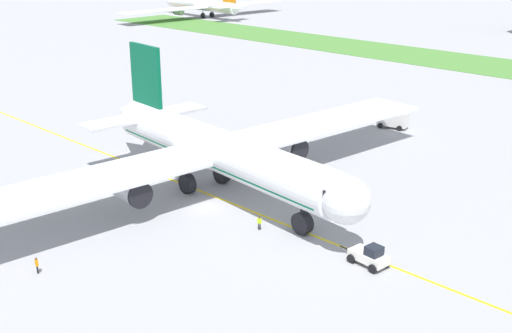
% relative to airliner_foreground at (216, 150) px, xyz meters
% --- Properties ---
extents(ground_plane, '(600.00, 600.00, 0.00)m').
position_rel_airliner_foreground_xyz_m(ground_plane, '(2.51, -3.94, -5.61)').
color(ground_plane, '#9E9EA3').
rests_on(ground_plane, ground).
extents(apron_taxi_line, '(280.00, 0.36, 0.01)m').
position_rel_airliner_foreground_xyz_m(apron_taxi_line, '(2.51, -1.00, -5.61)').
color(apron_taxi_line, yellow).
rests_on(apron_taxi_line, ground).
extents(airliner_foreground, '(47.30, 74.57, 16.53)m').
position_rel_airliner_foreground_xyz_m(airliner_foreground, '(0.00, 0.00, 0.00)').
color(airliner_foreground, white).
rests_on(airliner_foreground, ground).
extents(pushback_tug, '(5.73, 2.60, 2.18)m').
position_rel_airliner_foreground_xyz_m(pushback_tug, '(24.42, -2.31, -4.62)').
color(pushback_tug, white).
rests_on(pushback_tug, ground).
extents(ground_crew_wingwalker_port, '(0.57, 0.34, 1.65)m').
position_rel_airliner_foreground_xyz_m(ground_crew_wingwalker_port, '(2.78, -25.56, -4.60)').
color(ground_crew_wingwalker_port, black).
rests_on(ground_crew_wingwalker_port, ground).
extents(ground_crew_marshaller_front, '(0.55, 0.31, 1.59)m').
position_rel_airliner_foreground_xyz_m(ground_crew_marshaller_front, '(11.23, -4.01, -4.64)').
color(ground_crew_marshaller_front, black).
rests_on(ground_crew_marshaller_front, ground).
extents(ground_crew_wingwalker_starboard, '(0.41, 0.48, 1.56)m').
position_rel_airliner_foreground_xyz_m(ground_crew_wingwalker_starboard, '(-15.32, -11.36, -4.66)').
color(ground_crew_wingwalker_starboard, black).
rests_on(ground_crew_wingwalker_starboard, ground).
extents(traffic_cone_near_nose, '(0.36, 0.36, 0.58)m').
position_rel_airliner_foreground_xyz_m(traffic_cone_near_nose, '(-17.28, -17.43, -5.33)').
color(traffic_cone_near_nose, '#F2590C').
rests_on(traffic_cone_near_nose, ground).
extents(traffic_cone_port_wing, '(0.36, 0.36, 0.58)m').
position_rel_airliner_foreground_xyz_m(traffic_cone_port_wing, '(-19.58, -16.37, -5.33)').
color(traffic_cone_port_wing, '#F2590C').
rests_on(traffic_cone_port_wing, ground).
extents(traffic_cone_starboard_wing, '(0.36, 0.36, 0.58)m').
position_rel_airliner_foreground_xyz_m(traffic_cone_starboard_wing, '(-15.78, -14.30, -5.33)').
color(traffic_cone_starboard_wing, '#F2590C').
rests_on(traffic_cone_starboard_wing, ground).
extents(service_truck_baggage_loader, '(5.27, 3.44, 2.86)m').
position_rel_airliner_foreground_xyz_m(service_truck_baggage_loader, '(-0.14, 39.93, -4.06)').
color(service_truck_baggage_loader, white).
rests_on(service_truck_baggage_loader, ground).
extents(parked_airliner_far_left, '(46.95, 75.87, 13.54)m').
position_rel_airliner_foreground_xyz_m(parked_airliner_far_left, '(-139.56, 121.25, -1.01)').
color(parked_airliner_far_left, white).
rests_on(parked_airliner_far_left, ground).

